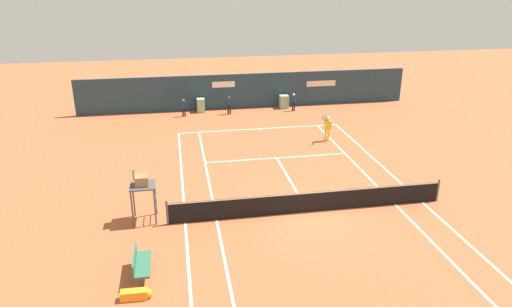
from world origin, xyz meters
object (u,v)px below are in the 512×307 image
Objects in this scene: ball_kid_left_post at (184,107)px; ball_kid_right_post at (294,101)px; player_bench at (140,262)px; ball_kid_centre_post at (229,104)px; player_on_baseline at (327,127)px; umpire_chair at (142,185)px; tennis_ball_by_sideline at (282,164)px; equipment_bag at (137,294)px; tennis_ball_mid_court at (252,157)px.

ball_kid_left_post is 8.10m from ball_kid_right_post.
player_bench is at bearing 89.07° from ball_kid_left_post.
ball_kid_centre_post is 1.02× the size of ball_kid_right_post.
player_on_baseline reaches higher than ball_kid_left_post.
tennis_ball_by_sideline is at bearing 124.85° from umpire_chair.
umpire_chair reaches higher than ball_kid_left_post.
equipment_bag is 14.76× the size of tennis_ball_mid_court.
ball_kid_centre_post is 8.79m from tennis_ball_mid_court.
ball_kid_centre_post is at bearing 164.09° from player_bench.
tennis_ball_mid_court is at bearing 97.94° from ball_kid_centre_post.
player_on_baseline reaches higher than ball_kid_right_post.
ball_kid_centre_post reaches higher than ball_kid_left_post.
ball_kid_right_post is (-0.36, 6.83, -0.14)m from player_on_baseline.
player_on_baseline reaches higher than tennis_ball_by_sideline.
umpire_chair is at bearing 89.68° from equipment_bag.
ball_kid_centre_post is (5.42, 20.08, 0.63)m from equipment_bag.
umpire_chair reaches higher than player_bench.
tennis_ball_by_sideline is (7.04, 10.01, -0.13)m from equipment_bag.
umpire_chair is 1.38× the size of player_on_baseline.
tennis_ball_by_sideline is at bearing -43.10° from tennis_ball_mid_court.
ball_kid_left_post reaches higher than equipment_bag.
umpire_chair is 35.65× the size of tennis_ball_by_sideline.
umpire_chair reaches higher than tennis_ball_by_sideline.
equipment_bag is 0.74× the size of ball_kid_right_post.
equipment_bag is 14.76× the size of tennis_ball_by_sideline.
equipment_bag is 12.65m from tennis_ball_mid_court.
ball_kid_left_post is 0.94× the size of ball_kid_right_post.
ball_kid_right_post is at bearing 62.96° from equipment_bag.
umpire_chair is 18.13m from ball_kid_right_post.
umpire_chair is 1.54× the size of player_bench.
umpire_chair reaches higher than ball_kid_right_post.
player_bench is 18.95m from ball_kid_left_post.
player_on_baseline is 1.28× the size of ball_kid_centre_post.
player_bench is 15.99m from player_on_baseline.
ball_kid_centre_post reaches higher than equipment_bag.
umpire_chair is at bearing 44.82° from ball_kid_right_post.
tennis_ball_by_sideline is (7.01, 4.88, -1.60)m from umpire_chair.
ball_kid_right_post is at bearing 62.16° from tennis_ball_mid_court.
player_on_baseline is (10.58, 8.12, -0.71)m from umpire_chair.
tennis_ball_mid_court is at bearing 51.33° from ball_kid_right_post.
umpire_chair is 15.92m from ball_kid_centre_post.
equipment_bag is at bearing 81.48° from ball_kid_centre_post.
umpire_chair reaches higher than ball_kid_centre_post.
equipment_bag is 22.55m from ball_kid_right_post.
ball_kid_right_post is (8.10, -0.00, 0.05)m from ball_kid_left_post.
player_on_baseline is at bearing 82.19° from ball_kid_right_post.
player_bench is 1.15× the size of ball_kid_centre_post.
ball_kid_right_post is (10.20, 18.83, 0.27)m from player_bench.
equipment_bag is at bearing 52.13° from ball_kid_right_post.
ball_kid_right_post is 10.60m from tennis_ball_by_sideline.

